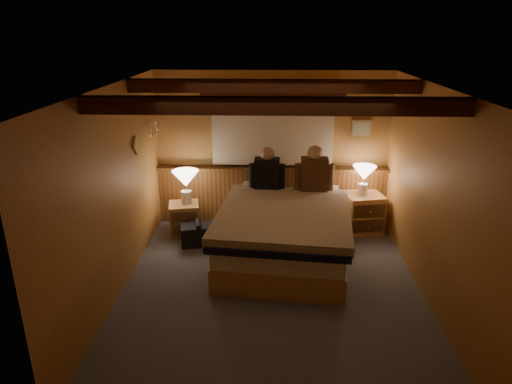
{
  "coord_description": "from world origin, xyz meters",
  "views": [
    {
      "loc": [
        -0.02,
        -4.82,
        2.99
      ],
      "look_at": [
        -0.2,
        0.4,
        1.1
      ],
      "focal_mm": 32.0,
      "sensor_mm": 36.0,
      "label": 1
    }
  ],
  "objects_px": {
    "bed": "(284,233)",
    "duffel_bag": "(198,234)",
    "person_right": "(314,172)",
    "lamp_right": "(364,175)",
    "nightstand_left": "(184,219)",
    "person_left": "(267,171)",
    "nightstand_right": "(363,213)",
    "lamp_left": "(186,181)"
  },
  "relations": [
    {
      "from": "bed",
      "to": "duffel_bag",
      "type": "xyz_separation_m",
      "value": [
        -1.24,
        0.4,
        -0.23
      ]
    },
    {
      "from": "person_right",
      "to": "duffel_bag",
      "type": "distance_m",
      "value": 1.92
    },
    {
      "from": "lamp_right",
      "to": "duffel_bag",
      "type": "bearing_deg",
      "value": -167.65
    },
    {
      "from": "nightstand_left",
      "to": "lamp_right",
      "type": "bearing_deg",
      "value": -7.25
    },
    {
      "from": "person_right",
      "to": "duffel_bag",
      "type": "xyz_separation_m",
      "value": [
        -1.68,
        -0.35,
        -0.86
      ]
    },
    {
      "from": "duffel_bag",
      "to": "bed",
      "type": "bearing_deg",
      "value": -30.66
    },
    {
      "from": "person_left",
      "to": "duffel_bag",
      "type": "distance_m",
      "value": 1.36
    },
    {
      "from": "bed",
      "to": "person_left",
      "type": "bearing_deg",
      "value": 113.3
    },
    {
      "from": "nightstand_right",
      "to": "person_right",
      "type": "distance_m",
      "value": 1.09
    },
    {
      "from": "nightstand_left",
      "to": "lamp_right",
      "type": "distance_m",
      "value": 2.79
    },
    {
      "from": "person_left",
      "to": "lamp_right",
      "type": "bearing_deg",
      "value": 7.52
    },
    {
      "from": "duffel_bag",
      "to": "nightstand_left",
      "type": "bearing_deg",
      "value": 113.51
    },
    {
      "from": "bed",
      "to": "lamp_right",
      "type": "distance_m",
      "value": 1.62
    },
    {
      "from": "nightstand_right",
      "to": "lamp_left",
      "type": "xyz_separation_m",
      "value": [
        -2.69,
        -0.16,
        0.55
      ]
    },
    {
      "from": "person_left",
      "to": "duffel_bag",
      "type": "bearing_deg",
      "value": -154.64
    },
    {
      "from": "bed",
      "to": "duffel_bag",
      "type": "height_order",
      "value": "bed"
    },
    {
      "from": "nightstand_right",
      "to": "lamp_left",
      "type": "height_order",
      "value": "lamp_left"
    },
    {
      "from": "nightstand_right",
      "to": "person_right",
      "type": "relative_size",
      "value": 0.91
    },
    {
      "from": "lamp_left",
      "to": "person_right",
      "type": "bearing_deg",
      "value": -1.25
    },
    {
      "from": "nightstand_left",
      "to": "nightstand_right",
      "type": "distance_m",
      "value": 2.74
    },
    {
      "from": "nightstand_right",
      "to": "person_left",
      "type": "relative_size",
      "value": 0.97
    },
    {
      "from": "nightstand_left",
      "to": "bed",
      "type": "bearing_deg",
      "value": -37.88
    },
    {
      "from": "lamp_right",
      "to": "person_right",
      "type": "relative_size",
      "value": 0.66
    },
    {
      "from": "bed",
      "to": "nightstand_left",
      "type": "distance_m",
      "value": 1.69
    },
    {
      "from": "nightstand_right",
      "to": "duffel_bag",
      "type": "bearing_deg",
      "value": -178.64
    },
    {
      "from": "bed",
      "to": "nightstand_left",
      "type": "relative_size",
      "value": 4.62
    },
    {
      "from": "bed",
      "to": "lamp_left",
      "type": "relative_size",
      "value": 4.58
    },
    {
      "from": "nightstand_left",
      "to": "lamp_left",
      "type": "bearing_deg",
      "value": 20.3
    },
    {
      "from": "person_left",
      "to": "duffel_bag",
      "type": "height_order",
      "value": "person_left"
    },
    {
      "from": "bed",
      "to": "lamp_right",
      "type": "height_order",
      "value": "lamp_right"
    },
    {
      "from": "lamp_left",
      "to": "duffel_bag",
      "type": "bearing_deg",
      "value": -60.61
    },
    {
      "from": "bed",
      "to": "lamp_left",
      "type": "xyz_separation_m",
      "value": [
        -1.45,
        0.79,
        0.46
      ]
    },
    {
      "from": "lamp_left",
      "to": "duffel_bag",
      "type": "height_order",
      "value": "lamp_left"
    },
    {
      "from": "nightstand_right",
      "to": "person_right",
      "type": "xyz_separation_m",
      "value": [
        -0.79,
        -0.2,
        0.71
      ]
    },
    {
      "from": "person_right",
      "to": "duffel_bag",
      "type": "relative_size",
      "value": 1.26
    },
    {
      "from": "lamp_right",
      "to": "person_left",
      "type": "bearing_deg",
      "value": -175.21
    },
    {
      "from": "person_left",
      "to": "person_right",
      "type": "bearing_deg",
      "value": -2.74
    },
    {
      "from": "person_right",
      "to": "bed",
      "type": "bearing_deg",
      "value": -119.23
    },
    {
      "from": "lamp_right",
      "to": "lamp_left",
      "type": "bearing_deg",
      "value": -176.85
    },
    {
      "from": "nightstand_left",
      "to": "lamp_left",
      "type": "distance_m",
      "value": 0.61
    },
    {
      "from": "bed",
      "to": "duffel_bag",
      "type": "bearing_deg",
      "value": 168.42
    },
    {
      "from": "person_left",
      "to": "person_right",
      "type": "distance_m",
      "value": 0.69
    }
  ]
}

